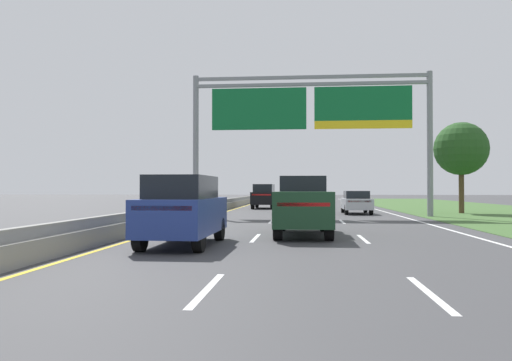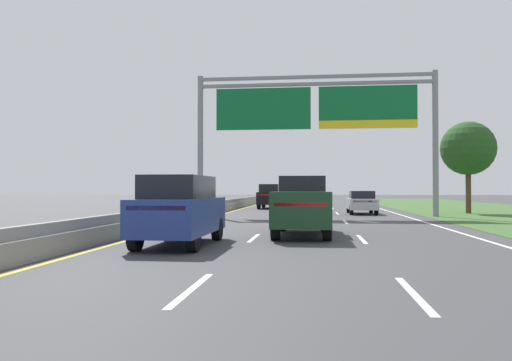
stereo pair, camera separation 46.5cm
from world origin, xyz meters
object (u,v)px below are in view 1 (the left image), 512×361
object	(u,v)px
car_silver_right_lane_sedan	(356,202)
roadside_tree_mid	(461,149)
car_black_left_lane_suv	(264,196)
car_blue_left_lane_suv	(183,209)
overhead_sign_gantry	(310,114)
pickup_truck_darkgreen	(303,206)
car_navy_centre_lane_sedan	(305,202)

from	to	relation	value
car_silver_right_lane_sedan	roadside_tree_mid	bearing A→B (deg)	-81.02
car_black_left_lane_suv	roadside_tree_mid	bearing A→B (deg)	-116.54
car_blue_left_lane_suv	car_black_left_lane_suv	world-z (taller)	same
car_blue_left_lane_suv	car_silver_right_lane_sedan	bearing A→B (deg)	-19.33
overhead_sign_gantry	roadside_tree_mid	bearing A→B (deg)	22.84
overhead_sign_gantry	car_silver_right_lane_sedan	distance (m)	7.22
pickup_truck_darkgreen	car_navy_centre_lane_sedan	distance (m)	15.60
car_silver_right_lane_sedan	car_blue_left_lane_suv	size ratio (longest dim) A/B	0.93
car_silver_right_lane_sedan	overhead_sign_gantry	bearing A→B (deg)	135.88
car_blue_left_lane_suv	roadside_tree_mid	world-z (taller)	roadside_tree_mid
car_black_left_lane_suv	car_blue_left_lane_suv	bearing A→B (deg)	-179.11
overhead_sign_gantry	car_navy_centre_lane_sedan	distance (m)	6.14
car_blue_left_lane_suv	car_navy_centre_lane_sedan	world-z (taller)	car_blue_left_lane_suv
car_blue_left_lane_suv	roadside_tree_mid	xyz separation A→B (m)	(14.66, 21.30, 3.40)
overhead_sign_gantry	car_navy_centre_lane_sedan	xyz separation A→B (m)	(-0.34, 2.51, -5.59)
car_blue_left_lane_suv	car_black_left_lane_suv	size ratio (longest dim) A/B	0.99
pickup_truck_darkgreen	car_navy_centre_lane_sedan	size ratio (longest dim) A/B	1.22
car_silver_right_lane_sedan	car_navy_centre_lane_sedan	distance (m)	3.61
car_silver_right_lane_sedan	car_navy_centre_lane_sedan	bearing A→B (deg)	102.30
overhead_sign_gantry	car_black_left_lane_suv	xyz separation A→B (m)	(-3.83, 12.08, -5.31)
car_black_left_lane_suv	car_navy_centre_lane_sedan	xyz separation A→B (m)	(3.49, -9.56, -0.28)
car_silver_right_lane_sedan	roadside_tree_mid	size ratio (longest dim) A/B	0.69
pickup_truck_darkgreen	car_black_left_lane_suv	bearing A→B (deg)	7.34
car_navy_centre_lane_sedan	car_silver_right_lane_sedan	bearing A→B (deg)	-77.12
pickup_truck_darkgreen	overhead_sign_gantry	bearing A→B (deg)	-2.37
car_silver_right_lane_sedan	car_black_left_lane_suv	size ratio (longest dim) A/B	0.93
pickup_truck_darkgreen	car_silver_right_lane_sedan	xyz separation A→B (m)	(3.68, 16.36, -0.26)
overhead_sign_gantry	car_silver_right_lane_sedan	bearing A→B (deg)	45.85
car_black_left_lane_suv	overhead_sign_gantry	bearing A→B (deg)	-160.97
pickup_truck_darkgreen	car_blue_left_lane_suv	xyz separation A→B (m)	(-3.61, -3.78, 0.02)
car_silver_right_lane_sedan	car_black_left_lane_suv	world-z (taller)	car_black_left_lane_suv
pickup_truck_darkgreen	roadside_tree_mid	size ratio (longest dim) A/B	0.85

